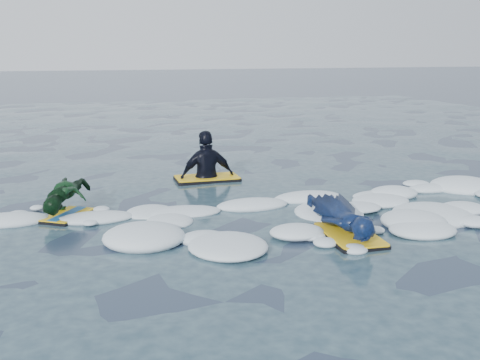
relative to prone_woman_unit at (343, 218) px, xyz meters
name	(u,v)px	position (x,y,z in m)	size (l,w,h in m)	color
ground	(189,242)	(-2.10, 0.25, -0.24)	(120.00, 120.00, 0.00)	#162435
foam_band	(177,220)	(-2.10, 1.29, -0.24)	(12.00, 3.10, 0.30)	white
prone_woman_unit	(343,218)	(0.00, 0.00, 0.00)	(0.77, 1.83, 0.47)	black
prone_child_unit	(67,198)	(-3.67, 2.02, 0.02)	(1.01, 1.45, 0.52)	black
waiting_rider_unit	(207,178)	(-1.10, 3.78, -0.18)	(1.23, 0.69, 1.83)	black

